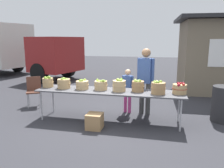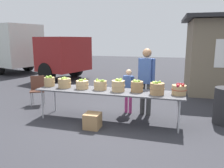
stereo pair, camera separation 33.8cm
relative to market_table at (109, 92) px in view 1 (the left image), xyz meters
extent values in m
plane|color=#2D2D33|center=(0.00, 0.00, -0.72)|extent=(40.00, 40.00, 0.00)
cube|color=#4C4C51|center=(0.00, 0.00, 0.02)|extent=(3.50, 0.76, 0.03)
cylinder|color=#B2B2B7|center=(-1.63, -0.30, -0.36)|extent=(0.04, 0.04, 0.72)
cylinder|color=#B2B2B7|center=(1.63, -0.30, -0.36)|extent=(0.04, 0.04, 0.72)
cylinder|color=#B2B2B7|center=(-1.63, 0.30, -0.36)|extent=(0.04, 0.04, 0.72)
cylinder|color=#B2B2B7|center=(1.63, 0.30, -0.36)|extent=(0.04, 0.04, 0.72)
cylinder|color=tan|center=(-1.62, 0.06, 0.15)|extent=(0.27, 0.27, 0.23)
torus|color=tan|center=(-1.62, 0.06, 0.16)|extent=(0.29, 0.29, 0.01)
sphere|color=#7AA833|center=(-1.55, 0.02, 0.28)|extent=(0.07, 0.07, 0.07)
sphere|color=#7AA833|center=(-1.66, 0.15, 0.26)|extent=(0.07, 0.07, 0.07)
sphere|color=#7AA833|center=(-1.63, -0.02, 0.26)|extent=(0.07, 0.07, 0.07)
sphere|color=#9EC647|center=(-1.59, 0.08, 0.28)|extent=(0.07, 0.07, 0.07)
sphere|color=#8CB738|center=(-1.65, 0.00, 0.28)|extent=(0.07, 0.07, 0.07)
sphere|color=#9EC647|center=(-1.60, 0.09, 0.26)|extent=(0.08, 0.08, 0.08)
sphere|color=#8CB738|center=(-1.62, 0.06, 0.27)|extent=(0.07, 0.07, 0.07)
cylinder|color=tan|center=(-1.16, 0.01, 0.15)|extent=(0.31, 0.31, 0.23)
torus|color=tan|center=(-1.16, 0.01, 0.16)|extent=(0.33, 0.33, 0.01)
sphere|color=#9EC647|center=(-1.18, 0.04, 0.27)|extent=(0.07, 0.07, 0.07)
sphere|color=#9EC647|center=(-1.16, -0.09, 0.28)|extent=(0.07, 0.07, 0.07)
sphere|color=#8CB738|center=(-1.15, 0.01, 0.26)|extent=(0.07, 0.07, 0.07)
sphere|color=#7AA833|center=(-1.09, 0.03, 0.25)|extent=(0.08, 0.08, 0.08)
sphere|color=#7AA833|center=(-1.16, 0.00, 0.25)|extent=(0.08, 0.08, 0.08)
sphere|color=#8CB738|center=(-1.19, 0.08, 0.26)|extent=(0.07, 0.07, 0.07)
sphere|color=#7AA833|center=(-1.10, 0.02, 0.25)|extent=(0.08, 0.08, 0.08)
cylinder|color=tan|center=(-0.68, 0.01, 0.13)|extent=(0.30, 0.30, 0.20)
torus|color=tan|center=(-0.68, 0.01, 0.14)|extent=(0.32, 0.32, 0.01)
sphere|color=#9EC647|center=(-0.72, 0.01, 0.23)|extent=(0.08, 0.08, 0.08)
sphere|color=#9EC647|center=(-0.70, -0.05, 0.25)|extent=(0.07, 0.07, 0.07)
sphere|color=#9EC647|center=(-0.65, 0.13, 0.24)|extent=(0.06, 0.06, 0.06)
sphere|color=#9EC647|center=(-0.66, -0.03, 0.25)|extent=(0.07, 0.07, 0.07)
cylinder|color=tan|center=(-0.22, 0.05, 0.14)|extent=(0.31, 0.31, 0.21)
torus|color=tan|center=(-0.22, 0.05, 0.15)|extent=(0.33, 0.33, 0.01)
sphere|color=#8CB738|center=(-0.31, 0.08, 0.25)|extent=(0.07, 0.07, 0.07)
sphere|color=#8CB738|center=(-0.13, 0.03, 0.24)|extent=(0.08, 0.08, 0.08)
sphere|color=#8CB738|center=(-0.23, 0.08, 0.23)|extent=(0.07, 0.07, 0.07)
sphere|color=#8CB738|center=(-0.27, -0.02, 0.24)|extent=(0.07, 0.07, 0.07)
sphere|color=#8CB738|center=(-0.14, -0.03, 0.26)|extent=(0.07, 0.07, 0.07)
sphere|color=#9EC647|center=(-0.15, 0.09, 0.23)|extent=(0.06, 0.06, 0.06)
sphere|color=#7AA833|center=(-0.20, -0.01, 0.24)|extent=(0.08, 0.08, 0.08)
cylinder|color=tan|center=(0.24, 0.00, 0.16)|extent=(0.30, 0.30, 0.25)
torus|color=tan|center=(0.24, 0.00, 0.17)|extent=(0.32, 0.32, 0.01)
sphere|color=#9EC647|center=(0.28, -0.05, 0.29)|extent=(0.08, 0.08, 0.08)
sphere|color=#8CB738|center=(0.27, 0.00, 0.28)|extent=(0.07, 0.07, 0.07)
sphere|color=#9EC647|center=(0.21, -0.01, 0.30)|extent=(0.08, 0.08, 0.08)
sphere|color=#7AA833|center=(0.27, 0.09, 0.30)|extent=(0.07, 0.07, 0.07)
sphere|color=#9EC647|center=(0.28, -0.03, 0.28)|extent=(0.08, 0.08, 0.08)
sphere|color=#7AA833|center=(0.20, 0.09, 0.28)|extent=(0.07, 0.07, 0.07)
sphere|color=#8CB738|center=(0.23, -0.03, 0.30)|extent=(0.07, 0.07, 0.07)
cylinder|color=#A87F51|center=(0.67, 0.07, 0.15)|extent=(0.28, 0.28, 0.24)
torus|color=#A87F51|center=(0.67, 0.07, 0.17)|extent=(0.30, 0.30, 0.01)
sphere|color=#8CB738|center=(0.71, 0.02, 0.29)|extent=(0.07, 0.07, 0.07)
sphere|color=#7AA833|center=(0.67, 0.08, 0.27)|extent=(0.07, 0.07, 0.07)
sphere|color=#9EC647|center=(0.68, 0.08, 0.27)|extent=(0.07, 0.07, 0.07)
sphere|color=#9EC647|center=(0.63, -0.01, 0.28)|extent=(0.08, 0.08, 0.08)
sphere|color=#9EC647|center=(0.68, 0.00, 0.27)|extent=(0.08, 0.08, 0.08)
sphere|color=#8CB738|center=(0.71, 0.02, 0.27)|extent=(0.07, 0.07, 0.07)
sphere|color=#9EC647|center=(0.60, 0.11, 0.28)|extent=(0.07, 0.07, 0.07)
cylinder|color=#A87F51|center=(1.14, -0.06, 0.16)|extent=(0.31, 0.31, 0.26)
torus|color=#A87F51|center=(1.14, -0.06, 0.17)|extent=(0.33, 0.33, 0.01)
sphere|color=#8CB738|center=(1.09, 0.02, 0.29)|extent=(0.07, 0.07, 0.07)
sphere|color=#7AA833|center=(1.10, -0.05, 0.29)|extent=(0.08, 0.08, 0.08)
sphere|color=#8CB738|center=(1.07, -0.06, 0.29)|extent=(0.07, 0.07, 0.07)
sphere|color=#8CB738|center=(1.18, 0.00, 0.30)|extent=(0.07, 0.07, 0.07)
sphere|color=#7AA833|center=(1.12, -0.11, 0.30)|extent=(0.08, 0.08, 0.08)
sphere|color=#8CB738|center=(1.05, 0.02, 0.27)|extent=(0.08, 0.08, 0.08)
sphere|color=#9EC647|center=(1.07, -0.12, 0.29)|extent=(0.07, 0.07, 0.07)
cylinder|color=tan|center=(1.60, 0.05, 0.14)|extent=(0.31, 0.31, 0.21)
torus|color=maroon|center=(1.60, 0.05, 0.15)|extent=(0.33, 0.33, 0.01)
sphere|color=#B22319|center=(1.58, 0.03, 0.24)|extent=(0.07, 0.07, 0.07)
sphere|color=maroon|center=(1.57, 0.08, 0.26)|extent=(0.07, 0.07, 0.07)
sphere|color=maroon|center=(1.68, 0.11, 0.25)|extent=(0.07, 0.07, 0.07)
sphere|color=#B22319|center=(1.67, -0.05, 0.26)|extent=(0.07, 0.07, 0.07)
sphere|color=maroon|center=(1.57, -0.07, 0.24)|extent=(0.08, 0.08, 0.08)
sphere|color=maroon|center=(1.63, 0.14, 0.25)|extent=(0.07, 0.07, 0.07)
cylinder|color=#3F3F3F|center=(0.88, 0.68, -0.30)|extent=(0.12, 0.12, 0.84)
cylinder|color=#3F3F3F|center=(0.71, 0.73, -0.30)|extent=(0.12, 0.12, 0.84)
cube|color=#334C8C|center=(0.80, 0.70, 0.44)|extent=(0.37, 0.31, 0.63)
sphere|color=#936B4C|center=(0.80, 0.70, 0.89)|extent=(0.23, 0.23, 0.23)
cylinder|color=#334C8C|center=(0.97, 0.65, 0.47)|extent=(0.09, 0.09, 0.56)
cylinder|color=#334C8C|center=(0.62, 0.75, 0.47)|extent=(0.09, 0.09, 0.56)
cylinder|color=#CC3F8C|center=(0.39, 0.69, -0.43)|extent=(0.08, 0.08, 0.58)
cylinder|color=#CC3F8C|center=(0.28, 0.72, -0.43)|extent=(0.08, 0.08, 0.58)
cube|color=#334C8C|center=(0.34, 0.71, 0.07)|extent=(0.24, 0.19, 0.43)
sphere|color=tan|center=(0.34, 0.71, 0.38)|extent=(0.16, 0.16, 0.16)
cylinder|color=#334C8C|center=(0.46, 0.68, 0.10)|extent=(0.06, 0.06, 0.38)
cylinder|color=#334C8C|center=(0.21, 0.73, 0.10)|extent=(0.06, 0.06, 0.38)
cube|color=maroon|center=(-3.72, 4.76, 0.53)|extent=(2.33, 2.53, 1.60)
cube|color=black|center=(-2.91, 4.51, 0.85)|extent=(0.55, 1.70, 0.80)
cylinder|color=black|center=(-3.60, 5.71, -0.27)|extent=(0.94, 0.53, 0.90)
cylinder|color=black|center=(-4.15, 3.90, -0.27)|extent=(0.94, 0.53, 0.90)
cylinder|color=black|center=(-7.37, 6.85, -0.27)|extent=(0.94, 0.53, 0.90)
cube|color=#726651|center=(3.43, 4.10, 0.58)|extent=(3.09, 2.52, 2.60)
cube|color=brown|center=(-2.42, 0.66, -0.28)|extent=(0.54, 0.54, 0.04)
cube|color=brown|center=(-2.51, 0.82, -0.06)|extent=(0.37, 0.22, 0.40)
cylinder|color=gray|center=(-2.49, 0.43, -0.51)|extent=(0.02, 0.02, 0.42)
cylinder|color=gray|center=(-2.19, 0.59, -0.51)|extent=(0.02, 0.02, 0.42)
cylinder|color=gray|center=(-2.65, 0.73, -0.51)|extent=(0.02, 0.02, 0.42)
cylinder|color=gray|center=(-2.35, 0.89, -0.51)|extent=(0.02, 0.02, 0.42)
cylinder|color=#262628|center=(2.68, 0.57, -0.29)|extent=(0.56, 0.56, 0.85)
cube|color=#A87F51|center=(-0.20, -0.55, -0.55)|extent=(0.34, 0.34, 0.34)
camera|label=1|loc=(1.18, -4.98, 1.23)|focal=35.54mm
camera|label=2|loc=(1.51, -4.90, 1.23)|focal=35.54mm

